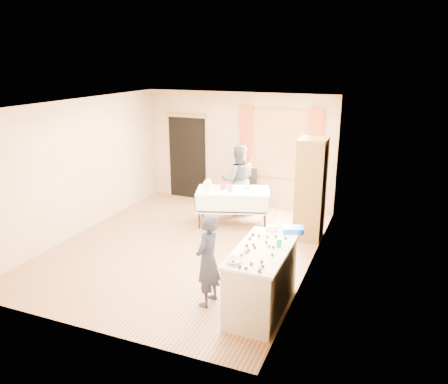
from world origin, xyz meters
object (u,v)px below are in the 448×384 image
at_px(cabinet, 311,189).
at_px(counter, 262,279).
at_px(party_table, 233,204).
at_px(girl, 208,260).
at_px(woman, 238,180).
at_px(chair, 248,198).

xyz_separation_m(cabinet, counter, (-0.10, -2.76, -0.51)).
relative_size(cabinet, counter, 1.33).
xyz_separation_m(party_table, girl, (0.77, -2.99, 0.22)).
bearing_deg(party_table, woman, 82.86).
bearing_deg(woman, party_table, 74.06).
bearing_deg(girl, party_table, -160.92).
bearing_deg(counter, woman, 114.83).
bearing_deg(counter, party_table, 117.69).
height_order(party_table, woman, woman).
relative_size(counter, chair, 1.54).
bearing_deg(chair, cabinet, -48.62).
bearing_deg(cabinet, counter, -92.07).
distance_m(party_table, woman, 0.74).
bearing_deg(cabinet, party_table, 176.57).
bearing_deg(girl, cabinet, 168.64).
height_order(girl, woman, woman).
xyz_separation_m(cabinet, chair, (-1.61, 1.07, -0.68)).
bearing_deg(cabinet, girl, -106.09).
distance_m(counter, girl, 0.78).
xyz_separation_m(cabinet, woman, (-1.73, 0.75, -0.19)).
xyz_separation_m(cabinet, girl, (-0.84, -2.90, -0.30)).
relative_size(counter, woman, 0.94).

